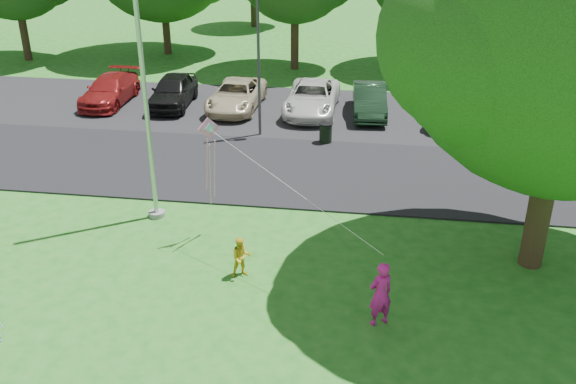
# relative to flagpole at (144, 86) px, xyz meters

# --- Properties ---
(ground) EXTENTS (120.00, 120.00, 0.00)m
(ground) POSITION_rel_flagpole_xyz_m (3.50, -5.00, -4.17)
(ground) COLOR #216A1C
(ground) RESTS_ON ground
(park_road) EXTENTS (60.00, 6.00, 0.06)m
(park_road) POSITION_rel_flagpole_xyz_m (3.50, 4.00, -4.14)
(park_road) COLOR black
(park_road) RESTS_ON ground
(parking_strip) EXTENTS (42.00, 7.00, 0.06)m
(parking_strip) POSITION_rel_flagpole_xyz_m (3.50, 10.50, -4.14)
(parking_strip) COLOR black
(parking_strip) RESTS_ON ground
(flagpole) EXTENTS (0.50, 0.50, 10.00)m
(flagpole) POSITION_rel_flagpole_xyz_m (0.00, 0.00, 0.00)
(flagpole) COLOR #B7BABF
(flagpole) RESTS_ON ground
(street_lamp) EXTENTS (1.55, 0.76, 5.82)m
(street_lamp) POSITION_rel_flagpole_xyz_m (2.12, 7.44, -0.67)
(street_lamp) COLOR #3F3F44
(street_lamp) RESTS_ON ground
(trash_can) EXTENTS (0.53, 0.53, 0.83)m
(trash_can) POSITION_rel_flagpole_xyz_m (4.62, 6.87, -3.75)
(trash_can) COLOR black
(trash_can) RESTS_ON ground
(big_tree) EXTENTS (9.15, 8.46, 10.84)m
(big_tree) POSITION_rel_flagpole_xyz_m (10.81, -1.29, 2.24)
(big_tree) COLOR #332316
(big_tree) RESTS_ON ground
(parked_cars) EXTENTS (20.37, 5.16, 1.47)m
(parked_cars) POSITION_rel_flagpole_xyz_m (3.79, 10.40, -3.43)
(parked_cars) COLOR maroon
(parked_cars) RESTS_ON ground
(woman) EXTENTS (0.72, 0.65, 1.65)m
(woman) POSITION_rel_flagpole_xyz_m (6.88, -4.43, -3.34)
(woman) COLOR #CB1B8A
(woman) RESTS_ON ground
(child_yellow) EXTENTS (0.67, 0.60, 1.12)m
(child_yellow) POSITION_rel_flagpole_xyz_m (3.30, -2.90, -3.61)
(child_yellow) COLOR gold
(child_yellow) RESTS_ON ground
(kite) EXTENTS (5.08, 3.74, 2.71)m
(kite) POSITION_rel_flagpole_xyz_m (2.17, -1.04, -1.27)
(kite) COLOR pink
(kite) RESTS_ON ground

